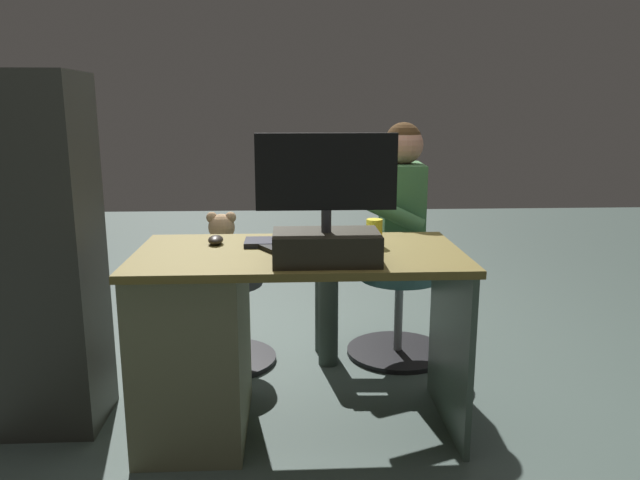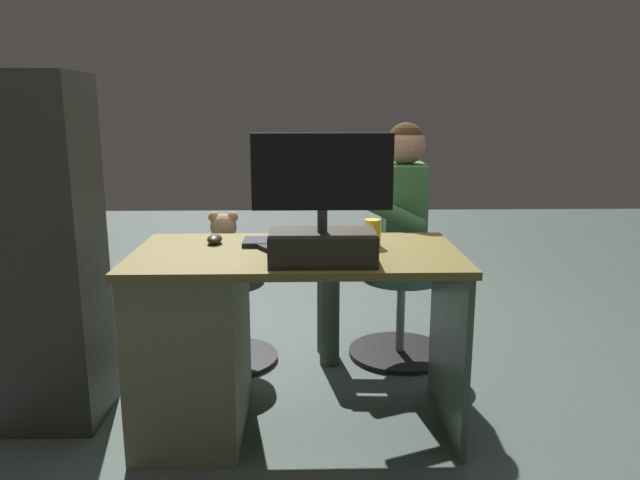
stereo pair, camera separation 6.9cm
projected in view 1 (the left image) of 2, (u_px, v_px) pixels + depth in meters
The scene contains 13 objects.
ground_plane at pixel (299, 391), 2.80m from camera, with size 10.00×10.00×0.00m, color #43534C.
desk at pixel (219, 335), 2.40m from camera, with size 1.26×0.66×0.74m.
monitor at pixel (326, 227), 2.15m from camera, with size 0.49×0.23×0.46m.
keyboard at pixel (297, 242), 2.45m from camera, with size 0.42×0.14×0.02m, color black.
computer_mouse at pixel (216, 240), 2.45m from camera, with size 0.06×0.10×0.04m, color #2D2721.
cup at pixel (374, 232), 2.42m from camera, with size 0.06×0.06×0.11m, color yellow.
tv_remote at pixel (268, 248), 2.35m from camera, with size 0.04×0.15×0.02m, color black.
notebook_binder at pixel (340, 248), 2.34m from camera, with size 0.22×0.30×0.02m, color beige.
office_chair_teddy at pixel (225, 313), 3.07m from camera, with size 0.51×0.51×0.47m.
teddy_bear at pixel (222, 246), 3.01m from camera, with size 0.22×0.22×0.31m.
visitor_chair at pixel (399, 307), 3.17m from camera, with size 0.54×0.54×0.47m.
person at pixel (385, 221), 3.06m from camera, with size 0.54×0.50×1.21m.
equipment_rack at pixel (37, 256), 2.39m from camera, with size 0.44×0.36×1.42m, color #33342F.
Camera 1 is at (0.03, 2.59, 1.28)m, focal length 34.04 mm.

